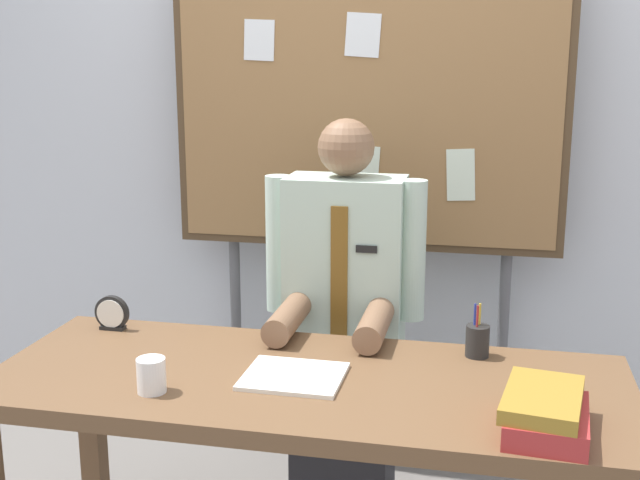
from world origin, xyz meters
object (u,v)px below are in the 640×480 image
object	(u,v)px
open_notebook	(294,376)
coffee_mug	(151,375)
desk	(307,408)
bulletin_board	(366,105)
book_stack	(545,412)
pen_holder	(477,340)
person	(344,338)
desk_clock	(112,314)

from	to	relation	value
open_notebook	coffee_mug	bearing A→B (deg)	-154.03
desk	open_notebook	xyz separation A→B (m)	(-0.03, -0.02, 0.10)
desk	open_notebook	bearing A→B (deg)	-148.04
desk	bulletin_board	size ratio (longest dim) A/B	0.87
book_stack	pen_holder	world-z (taller)	pen_holder
person	open_notebook	xyz separation A→B (m)	(-0.03, -0.60, 0.10)
bulletin_board	pen_holder	distance (m)	1.08
open_notebook	desk_clock	size ratio (longest dim) A/B	2.41
pen_holder	book_stack	bearing A→B (deg)	-69.95
open_notebook	coffee_mug	distance (m)	0.39
book_stack	pen_holder	bearing A→B (deg)	110.05
coffee_mug	desk_clock	bearing A→B (deg)	127.05
person	coffee_mug	size ratio (longest dim) A/B	15.20
book_stack	open_notebook	bearing A→B (deg)	164.41
bulletin_board	pen_holder	xyz separation A→B (m)	(0.46, -0.74, -0.64)
book_stack	pen_holder	distance (m)	0.49
coffee_mug	pen_holder	bearing A→B (deg)	28.08
pen_holder	open_notebook	bearing A→B (deg)	-150.49
book_stack	open_notebook	distance (m)	0.69
bulletin_board	book_stack	distance (m)	1.50
bulletin_board	open_notebook	bearing A→B (deg)	-91.80
bulletin_board	coffee_mug	bearing A→B (deg)	-107.63
bulletin_board	book_stack	xyz separation A→B (m)	(0.63, -1.20, -0.64)
open_notebook	pen_holder	xyz separation A→B (m)	(0.49, 0.28, 0.04)
coffee_mug	bulletin_board	bearing A→B (deg)	72.37
pen_holder	desk	bearing A→B (deg)	-150.66
desk	coffee_mug	xyz separation A→B (m)	(-0.38, -0.19, 0.14)
coffee_mug	person	bearing A→B (deg)	63.76
bulletin_board	open_notebook	world-z (taller)	bulletin_board
open_notebook	desk_clock	bearing A→B (deg)	158.26
desk_clock	book_stack	bearing A→B (deg)	-18.76
book_stack	pen_holder	size ratio (longest dim) A/B	1.89
bulletin_board	desk_clock	bearing A→B (deg)	-133.35
person	open_notebook	world-z (taller)	person
person	pen_holder	xyz separation A→B (m)	(0.46, -0.32, 0.14)
person	pen_holder	bearing A→B (deg)	-34.83
person	bulletin_board	size ratio (longest dim) A/B	0.70
book_stack	coffee_mug	xyz separation A→B (m)	(-1.00, 0.02, -0.00)
book_stack	open_notebook	size ratio (longest dim) A/B	1.11
desk	bulletin_board	bearing A→B (deg)	90.00
bulletin_board	desk_clock	xyz separation A→B (m)	(-0.71, -0.75, -0.64)
book_stack	desk	bearing A→B (deg)	161.99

